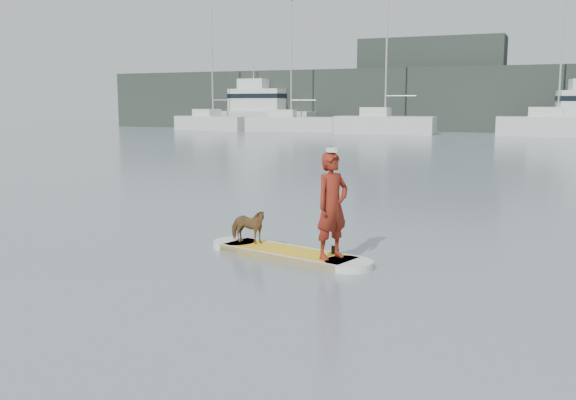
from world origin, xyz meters
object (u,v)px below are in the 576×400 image
at_px(paddler, 332,206).
at_px(sailboat_a, 213,122).
at_px(dog, 248,226).
at_px(sailboat_d, 556,124).
at_px(paddleboard, 288,254).
at_px(sailboat_b, 290,122).
at_px(sailboat_c, 384,123).
at_px(motor_yacht_b, 263,111).

distance_m(paddler, sailboat_a, 54.27).
bearing_deg(dog, sailboat_d, -4.79).
xyz_separation_m(dog, sailboat_d, (4.56, 46.30, 0.56)).
bearing_deg(sailboat_d, paddleboard, -97.57).
xyz_separation_m(sailboat_a, sailboat_b, (8.27, 0.29, 0.04)).
xyz_separation_m(dog, sailboat_b, (-18.64, 45.88, 0.43)).
bearing_deg(sailboat_a, paddler, -47.25).
bearing_deg(sailboat_c, sailboat_b, 171.12).
bearing_deg(dog, paddleboard, -103.96).
bearing_deg(motor_yacht_b, paddleboard, -62.79).
height_order(dog, sailboat_c, sailboat_c).
xyz_separation_m(sailboat_c, motor_yacht_b, (-14.10, 5.06, 1.00)).
xyz_separation_m(paddler, sailboat_a, (-28.69, 46.06, -0.17)).
height_order(paddleboard, motor_yacht_b, motor_yacht_b).
bearing_deg(dog, sailboat_b, 22.95).
bearing_deg(paddler, sailboat_b, 51.65).
bearing_deg(sailboat_a, sailboat_d, 12.12).
relative_size(paddleboard, paddler, 1.84).
relative_size(paddler, sailboat_b, 0.14).
relative_size(sailboat_a, sailboat_b, 0.94).
distance_m(dog, sailboat_d, 46.53).
bearing_deg(dog, motor_yacht_b, 25.96).
xyz_separation_m(paddler, sailboat_d, (2.78, 46.77, -0.00)).
height_order(paddler, sailboat_c, sailboat_c).
xyz_separation_m(paddler, sailboat_c, (-11.08, 45.31, -0.08)).
bearing_deg(motor_yacht_b, dog, -63.53).
bearing_deg(motor_yacht_b, paddler, -62.09).
height_order(sailboat_a, sailboat_c, sailboat_c).
bearing_deg(motor_yacht_b, sailboat_a, -127.77).
bearing_deg(dog, paddler, -103.96).
relative_size(paddler, sailboat_d, 0.13).
xyz_separation_m(paddleboard, paddler, (0.88, -0.23, 0.93)).
height_order(dog, sailboat_d, sailboat_d).
bearing_deg(paddleboard, sailboat_a, 136.05).
bearing_deg(sailboat_d, sailboat_a, 178.22).
relative_size(paddler, sailboat_c, 0.14).
height_order(sailboat_b, sailboat_d, sailboat_d).
bearing_deg(sailboat_b, paddleboard, -76.94).
height_order(sailboat_c, motor_yacht_b, sailboat_c).
xyz_separation_m(sailboat_a, sailboat_d, (31.47, 0.71, 0.17)).
distance_m(paddler, sailboat_b, 50.65).
bearing_deg(sailboat_c, sailboat_d, 3.48).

